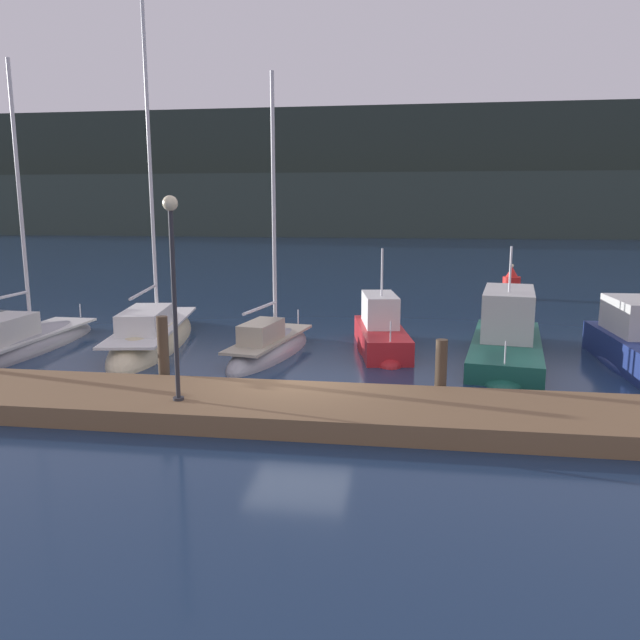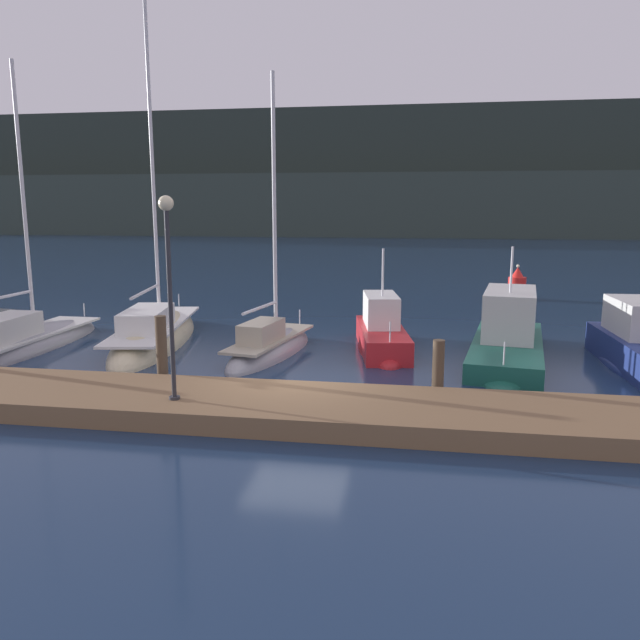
{
  "view_description": "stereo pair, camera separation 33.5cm",
  "coord_description": "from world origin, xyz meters",
  "px_view_note": "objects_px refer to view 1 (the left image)",
  "views": [
    {
      "loc": [
        2.67,
        -14.61,
        4.61
      ],
      "look_at": [
        0.0,
        3.67,
        1.2
      ],
      "focal_mm": 35.0,
      "sensor_mm": 36.0,
      "label": 1
    },
    {
      "loc": [
        3.0,
        -14.55,
        4.61
      ],
      "look_at": [
        0.0,
        3.67,
        1.2
      ],
      "focal_mm": 35.0,
      "sensor_mm": 36.0,
      "label": 2
    }
  ],
  "objects_px": {
    "motorboat_berth_7": "(506,344)",
    "dock_lamppost": "(173,267)",
    "channel_buoy": "(511,286)",
    "motorboat_berth_8": "(639,354)",
    "sailboat_berth_4": "(153,340)",
    "sailboat_berth_5": "(270,351)",
    "motorboat_berth_6": "(381,340)",
    "sailboat_berth_3": "(18,348)"
  },
  "relations": [
    {
      "from": "motorboat_berth_7",
      "to": "dock_lamppost",
      "type": "relative_size",
      "value": 1.74
    },
    {
      "from": "channel_buoy",
      "to": "motorboat_berth_8",
      "type": "bearing_deg",
      "value": -83.22
    },
    {
      "from": "sailboat_berth_4",
      "to": "motorboat_berth_7",
      "type": "relative_size",
      "value": 1.73
    },
    {
      "from": "sailboat_berth_5",
      "to": "motorboat_berth_6",
      "type": "bearing_deg",
      "value": 21.38
    },
    {
      "from": "sailboat_berth_5",
      "to": "channel_buoy",
      "type": "relative_size",
      "value": 5.35
    },
    {
      "from": "sailboat_berth_3",
      "to": "motorboat_berth_7",
      "type": "bearing_deg",
      "value": 5.93
    },
    {
      "from": "motorboat_berth_7",
      "to": "dock_lamppost",
      "type": "distance_m",
      "value": 10.94
    },
    {
      "from": "motorboat_berth_7",
      "to": "sailboat_berth_3",
      "type": "bearing_deg",
      "value": -174.07
    },
    {
      "from": "motorboat_berth_7",
      "to": "channel_buoy",
      "type": "bearing_deg",
      "value": 80.89
    },
    {
      "from": "motorboat_berth_8",
      "to": "sailboat_berth_4",
      "type": "bearing_deg",
      "value": 176.56
    },
    {
      "from": "motorboat_berth_6",
      "to": "motorboat_berth_8",
      "type": "distance_m",
      "value": 7.58
    },
    {
      "from": "motorboat_berth_7",
      "to": "channel_buoy",
      "type": "distance_m",
      "value": 12.83
    },
    {
      "from": "sailboat_berth_4",
      "to": "motorboat_berth_8",
      "type": "xyz_separation_m",
      "value": [
        15.17,
        -0.91,
        0.26
      ]
    },
    {
      "from": "sailboat_berth_4",
      "to": "motorboat_berth_8",
      "type": "bearing_deg",
      "value": -3.44
    },
    {
      "from": "sailboat_berth_5",
      "to": "channel_buoy",
      "type": "bearing_deg",
      "value": 55.5
    },
    {
      "from": "sailboat_berth_3",
      "to": "sailboat_berth_5",
      "type": "bearing_deg",
      "value": 5.13
    },
    {
      "from": "motorboat_berth_7",
      "to": "motorboat_berth_8",
      "type": "distance_m",
      "value": 3.69
    },
    {
      "from": "sailboat_berth_5",
      "to": "motorboat_berth_7",
      "type": "relative_size",
      "value": 1.21
    },
    {
      "from": "sailboat_berth_4",
      "to": "channel_buoy",
      "type": "height_order",
      "value": "sailboat_berth_4"
    },
    {
      "from": "sailboat_berth_5",
      "to": "motorboat_berth_6",
      "type": "distance_m",
      "value": 3.65
    },
    {
      "from": "motorboat_berth_7",
      "to": "motorboat_berth_8",
      "type": "bearing_deg",
      "value": -10.86
    },
    {
      "from": "channel_buoy",
      "to": "dock_lamppost",
      "type": "distance_m",
      "value": 22.17
    },
    {
      "from": "motorboat_berth_7",
      "to": "channel_buoy",
      "type": "xyz_separation_m",
      "value": [
        2.03,
        12.67,
        0.23
      ]
    },
    {
      "from": "sailboat_berth_5",
      "to": "motorboat_berth_8",
      "type": "xyz_separation_m",
      "value": [
        10.89,
        0.17,
        0.26
      ]
    },
    {
      "from": "channel_buoy",
      "to": "motorboat_berth_7",
      "type": "bearing_deg",
      "value": -99.11
    },
    {
      "from": "motorboat_berth_6",
      "to": "dock_lamppost",
      "type": "height_order",
      "value": "dock_lamppost"
    },
    {
      "from": "sailboat_berth_5",
      "to": "sailboat_berth_3",
      "type": "bearing_deg",
      "value": -174.87
    },
    {
      "from": "sailboat_berth_3",
      "to": "sailboat_berth_4",
      "type": "bearing_deg",
      "value": 25.65
    },
    {
      "from": "motorboat_berth_7",
      "to": "sailboat_berth_5",
      "type": "bearing_deg",
      "value": -173.2
    },
    {
      "from": "sailboat_berth_3",
      "to": "motorboat_berth_6",
      "type": "xyz_separation_m",
      "value": [
        11.44,
        2.05,
        0.17
      ]
    },
    {
      "from": "sailboat_berth_3",
      "to": "motorboat_berth_7",
      "type": "distance_m",
      "value": 15.4
    },
    {
      "from": "sailboat_berth_3",
      "to": "dock_lamppost",
      "type": "bearing_deg",
      "value": -35.95
    },
    {
      "from": "channel_buoy",
      "to": "motorboat_berth_6",
      "type": "bearing_deg",
      "value": -115.82
    },
    {
      "from": "motorboat_berth_6",
      "to": "dock_lamppost",
      "type": "relative_size",
      "value": 1.21
    },
    {
      "from": "sailboat_berth_5",
      "to": "sailboat_berth_4",
      "type": "bearing_deg",
      "value": 165.79
    },
    {
      "from": "sailboat_berth_5",
      "to": "motorboat_berth_7",
      "type": "distance_m",
      "value": 7.32
    },
    {
      "from": "sailboat_berth_4",
      "to": "channel_buoy",
      "type": "xyz_separation_m",
      "value": [
        13.58,
        12.45,
        0.5
      ]
    },
    {
      "from": "sailboat_berth_4",
      "to": "motorboat_berth_7",
      "type": "xyz_separation_m",
      "value": [
        11.55,
        -0.22,
        0.27
      ]
    },
    {
      "from": "motorboat_berth_8",
      "to": "dock_lamppost",
      "type": "distance_m",
      "value": 13.44
    },
    {
      "from": "motorboat_berth_6",
      "to": "sailboat_berth_5",
      "type": "bearing_deg",
      "value": -158.62
    },
    {
      "from": "dock_lamppost",
      "to": "motorboat_berth_7",
      "type": "bearing_deg",
      "value": 41.44
    },
    {
      "from": "sailboat_berth_4",
      "to": "dock_lamppost",
      "type": "distance_m",
      "value": 8.68
    }
  ]
}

